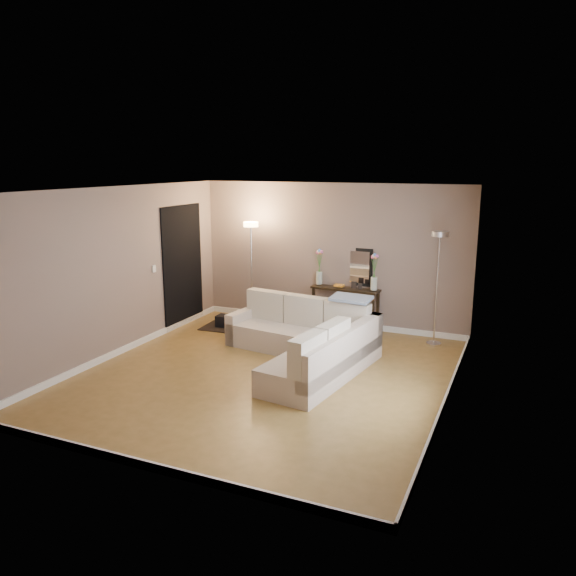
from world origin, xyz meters
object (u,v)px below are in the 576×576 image
at_px(sectional_sofa, 307,341).
at_px(console_table, 341,305).
at_px(floor_lamp_lit, 251,252).
at_px(floor_lamp_unlit, 438,266).

bearing_deg(sectional_sofa, console_table, 92.52).
relative_size(console_table, floor_lamp_lit, 0.66).
height_order(console_table, floor_lamp_unlit, floor_lamp_unlit).
bearing_deg(console_table, floor_lamp_unlit, -9.42).
height_order(sectional_sofa, console_table, sectional_sofa).
bearing_deg(floor_lamp_lit, console_table, 10.15).
bearing_deg(floor_lamp_unlit, sectional_sofa, -135.95).
bearing_deg(floor_lamp_unlit, floor_lamp_lit, -179.79).
distance_m(floor_lamp_lit, floor_lamp_unlit, 3.36).
distance_m(sectional_sofa, floor_lamp_lit, 2.55).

